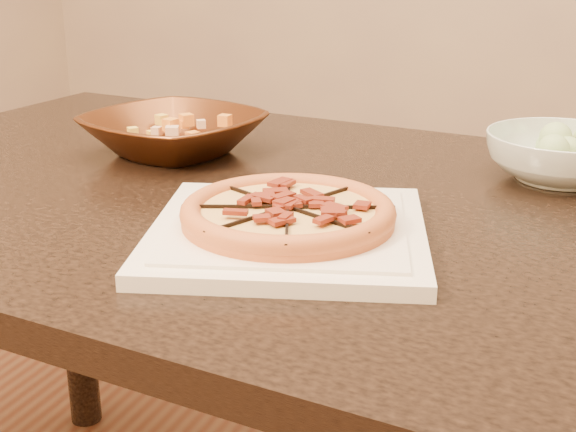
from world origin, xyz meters
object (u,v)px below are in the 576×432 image
Objects in this scene: plate at (288,232)px; bronze_bowl at (174,134)px; dining_table at (253,257)px; pizza at (288,213)px; salad_bowl at (561,157)px.

bronze_bowl reaches higher than plate.
dining_table is at bearing 126.18° from plate.
salad_bowl is at bearing 54.36° from pizza.
dining_table is 0.46m from salad_bowl.
dining_table is 5.95× the size of pizza.
pizza reaches higher than plate.
salad_bowl reaches higher than plate.
bronze_bowl is at bearing 137.52° from plate.
dining_table is at bearing 126.18° from pizza.
bronze_bowl reaches higher than pizza.
salad_bowl is (0.39, 0.21, 0.14)m from dining_table.
pizza is (-0.00, 0.00, 0.02)m from plate.
bronze_bowl is (-0.19, 0.12, 0.14)m from dining_table.
dining_table is 5.52× the size of bronze_bowl.
bronze_bowl is at bearing 147.89° from dining_table.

